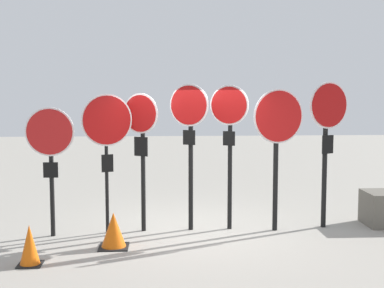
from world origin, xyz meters
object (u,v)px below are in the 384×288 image
at_px(stop_sign_0, 50,145).
at_px(traffic_cone_1, 114,230).
at_px(stop_sign_3, 190,129).
at_px(stop_sign_2, 141,135).
at_px(stop_sign_4, 229,129).
at_px(stop_sign_5, 278,131).
at_px(traffic_cone_0, 30,245).
at_px(stop_sign_1, 107,131).
at_px(stop_sign_6, 327,127).

height_order(stop_sign_0, traffic_cone_1, stop_sign_0).
bearing_deg(stop_sign_3, stop_sign_2, -149.09).
relative_size(stop_sign_3, stop_sign_4, 1.01).
distance_m(stop_sign_5, traffic_cone_1, 3.29).
xyz_separation_m(traffic_cone_0, traffic_cone_1, (1.12, 0.80, -0.01)).
relative_size(stop_sign_1, stop_sign_5, 0.97).
bearing_deg(stop_sign_1, traffic_cone_1, -100.39).
height_order(stop_sign_6, traffic_cone_0, stop_sign_6).
xyz_separation_m(stop_sign_0, stop_sign_2, (1.52, 0.26, 0.14)).
bearing_deg(traffic_cone_0, stop_sign_1, 60.07).
distance_m(stop_sign_0, stop_sign_1, 0.98).
relative_size(stop_sign_2, stop_sign_4, 0.94).
bearing_deg(stop_sign_0, stop_sign_5, 3.26).
distance_m(traffic_cone_0, traffic_cone_1, 1.38).
bearing_deg(stop_sign_2, stop_sign_1, -138.08).
relative_size(stop_sign_3, traffic_cone_1, 4.60).
height_order(stop_sign_5, traffic_cone_1, stop_sign_5).
xyz_separation_m(stop_sign_2, traffic_cone_1, (-0.42, -0.97, -1.44)).
height_order(stop_sign_2, stop_sign_5, stop_sign_5).
xyz_separation_m(stop_sign_2, stop_sign_5, (2.38, -0.11, 0.06)).
distance_m(stop_sign_5, traffic_cone_0, 4.51).
relative_size(stop_sign_5, stop_sign_6, 0.95).
bearing_deg(stop_sign_6, stop_sign_5, 167.24).
xyz_separation_m(stop_sign_3, stop_sign_4, (0.71, 0.02, -0.01)).
relative_size(stop_sign_0, stop_sign_5, 0.88).
distance_m(stop_sign_6, traffic_cone_0, 5.42).
xyz_separation_m(stop_sign_2, stop_sign_4, (1.55, 0.05, 0.10)).
relative_size(stop_sign_0, stop_sign_1, 0.91).
xyz_separation_m(stop_sign_0, stop_sign_5, (3.90, 0.16, 0.21)).
height_order(stop_sign_1, stop_sign_5, stop_sign_5).
height_order(stop_sign_5, stop_sign_6, stop_sign_6).
distance_m(stop_sign_4, stop_sign_6, 1.77).
bearing_deg(stop_sign_5, traffic_cone_1, -179.08).
relative_size(stop_sign_2, stop_sign_6, 0.92).
height_order(stop_sign_4, traffic_cone_0, stop_sign_4).
relative_size(stop_sign_4, traffic_cone_0, 4.40).
bearing_deg(stop_sign_0, stop_sign_6, 4.91).
relative_size(stop_sign_0, traffic_cone_0, 3.76).
height_order(stop_sign_2, stop_sign_6, stop_sign_6).
xyz_separation_m(stop_sign_6, traffic_cone_1, (-3.74, -1.04, -1.55)).
bearing_deg(stop_sign_2, traffic_cone_1, -82.32).
relative_size(stop_sign_2, stop_sign_3, 0.94).
bearing_deg(traffic_cone_0, traffic_cone_1, 35.55).
xyz_separation_m(stop_sign_0, stop_sign_6, (4.84, 0.33, 0.26)).
distance_m(stop_sign_1, traffic_cone_1, 1.76).
bearing_deg(stop_sign_1, traffic_cone_0, -141.36).
bearing_deg(stop_sign_3, stop_sign_5, 23.59).
relative_size(stop_sign_3, stop_sign_6, 0.99).
bearing_deg(stop_sign_4, stop_sign_6, 26.35).
bearing_deg(traffic_cone_1, stop_sign_5, 17.05).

